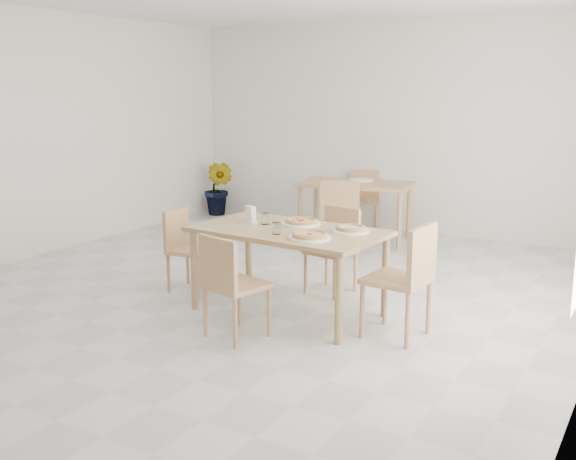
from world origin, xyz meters
The scene contains 21 objects.
main_table centered at (0.57, -0.24, 0.67)m, with size 1.68×1.04×0.75m.
chair_south centered at (0.50, -1.02, 0.48)m, with size 0.50×0.50×0.83m.
chair_north centered at (0.63, 0.55, 0.47)m, with size 0.46×0.46×0.81m.
chair_west centered at (-0.63, -0.15, 0.46)m, with size 0.42×0.42×0.79m.
chair_east centered at (1.68, -0.30, 0.53)m, with size 0.49×0.49×0.92m.
plate_margherita centered at (0.91, -0.48, 0.76)m, with size 0.34×0.34×0.02m, color white.
plate_mushroom centered at (1.08, -0.08, 0.76)m, with size 0.31×0.31×0.02m, color white.
plate_pepperoni centered at (0.57, -0.02, 0.76)m, with size 0.35×0.35×0.02m, color white.
pizza_margherita centered at (0.91, -0.48, 0.78)m, with size 0.34×0.34×0.03m.
pizza_mushroom centered at (1.08, -0.08, 0.78)m, with size 0.29×0.29×0.03m.
pizza_pepperoni centered at (0.57, -0.02, 0.78)m, with size 0.36×0.36×0.03m.
tumbler_a centered at (0.59, -0.47, 0.80)m, with size 0.07×0.07×0.10m, color white.
tumbler_b centered at (0.30, -0.17, 0.80)m, with size 0.08×0.08×0.10m, color white.
napkin_holder centered at (0.11, -0.12, 0.82)m, with size 0.14×0.11×0.14m.
fork_a centered at (-0.06, -0.46, 0.75)m, with size 0.01×0.18×0.01m, color silver.
fork_b centered at (0.07, -0.21, 0.75)m, with size 0.01×0.17×0.01m, color silver.
second_table centered at (-0.12, 2.62, 0.66)m, with size 1.52×1.04×0.75m.
chair_back_s centered at (0.06, 1.84, 0.52)m, with size 0.56×0.56×0.90m.
chair_back_n centered at (-0.31, 3.33, 0.47)m, with size 0.52×0.52×0.81m.
plate_empty centered at (-0.13, 2.82, 0.76)m, with size 0.30×0.30×0.02m, color white.
potted_plant centered at (-2.65, 3.15, 0.41)m, with size 0.46×0.37×0.83m, color #2C5B1B.
Camera 1 is at (3.42, -5.09, 1.95)m, focal length 42.00 mm.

